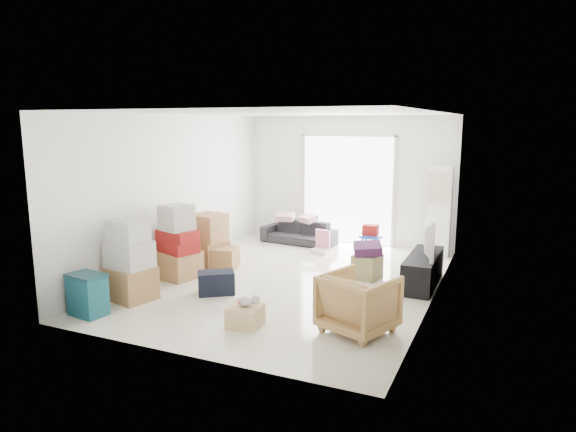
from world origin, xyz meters
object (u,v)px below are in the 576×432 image
(wood_crate, at_px, (245,316))
(armchair, at_px, (359,300))
(ac_tower, at_px, (439,211))
(ottoman, at_px, (367,267))
(kids_table, at_px, (370,234))
(television, at_px, (424,251))
(tv_console, at_px, (423,270))
(storage_bins, at_px, (88,294))
(sofa, at_px, (299,229))

(wood_crate, bearing_deg, armchair, 16.79)
(ac_tower, xyz_separation_m, ottoman, (-0.85, -2.04, -0.67))
(ottoman, distance_m, kids_table, 1.56)
(armchair, bearing_deg, ac_tower, -74.47)
(television, height_order, ottoman, television)
(ac_tower, relative_size, tv_console, 1.19)
(television, relative_size, storage_bins, 1.87)
(tv_console, distance_m, armchair, 2.27)
(ottoman, bearing_deg, kids_table, 103.01)
(sofa, distance_m, armchair, 4.78)
(television, relative_size, armchair, 1.31)
(sofa, distance_m, ottoman, 2.76)
(ac_tower, bearing_deg, storage_bins, -126.77)
(ac_tower, height_order, wood_crate, ac_tower)
(television, bearing_deg, ottoman, 82.70)
(armchair, xyz_separation_m, ottoman, (-0.48, 2.19, -0.21))
(sofa, height_order, storage_bins, sofa)
(armchair, relative_size, wood_crate, 2.02)
(storage_bins, relative_size, ottoman, 1.42)
(ac_tower, bearing_deg, armchair, -95.01)
(tv_console, xyz_separation_m, armchair, (-0.42, -2.22, 0.16))
(tv_console, bearing_deg, television, -90.00)
(television, relative_size, wood_crate, 2.66)
(sofa, distance_m, kids_table, 1.71)
(ottoman, bearing_deg, wood_crate, -108.71)
(television, xyz_separation_m, wood_crate, (-1.78, -2.63, -0.43))
(armchair, bearing_deg, television, -80.18)
(sofa, relative_size, armchair, 1.96)
(ottoman, bearing_deg, sofa, 136.84)
(tv_console, relative_size, kids_table, 2.43)
(television, bearing_deg, tv_console, -9.34)
(ac_tower, relative_size, sofa, 1.09)
(kids_table, bearing_deg, television, -49.67)
(sofa, xyz_separation_m, armchair, (2.49, -4.08, 0.10))
(sofa, bearing_deg, ottoman, -37.13)
(storage_bins, bearing_deg, kids_table, 60.14)
(tv_console, height_order, wood_crate, tv_console)
(storage_bins, bearing_deg, ac_tower, 53.23)
(tv_console, bearing_deg, ac_tower, 91.43)
(armchair, bearing_deg, storage_bins, 35.42)
(armchair, height_order, wood_crate, armchair)
(sofa, relative_size, kids_table, 2.64)
(television, distance_m, armchair, 2.27)
(wood_crate, bearing_deg, storage_bins, -166.37)
(sofa, bearing_deg, storage_bins, -95.14)
(tv_console, bearing_deg, armchair, -100.72)
(tv_console, height_order, television, television)
(armchair, height_order, kids_table, armchair)
(ac_tower, relative_size, wood_crate, 4.34)
(television, xyz_separation_m, storage_bins, (-3.90, -3.15, -0.27))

